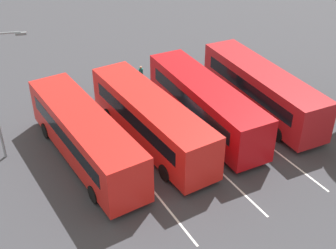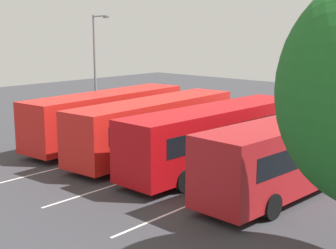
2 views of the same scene
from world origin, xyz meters
name	(u,v)px [view 1 (image 1 of 2)]	position (x,y,z in m)	size (l,w,h in m)	color
ground_plane	(185,138)	(0.00, 0.00, 0.00)	(76.34, 76.34, 0.00)	#38383D
bus_far_left	(261,88)	(0.65, -6.38, 1.73)	(11.46, 2.99, 3.13)	#AD191E
bus_center_left	(204,103)	(0.77, -1.87, 1.73)	(11.41, 2.80, 3.13)	#B70C11
bus_center_right	(150,119)	(0.62, 2.12, 1.73)	(11.52, 3.34, 3.13)	red
bus_far_right	(84,135)	(0.77, 6.29, 1.73)	(11.54, 3.48, 3.13)	red
pedestrian	(141,74)	(8.01, -0.64, 0.97)	(0.45, 0.45, 1.65)	#232833
lane_stripe_outer_left	(238,122)	(0.00, -4.15, 0.00)	(16.36, 0.12, 0.01)	silver
lane_stripe_inner_left	(185,138)	(0.00, 0.00, 0.00)	(16.36, 0.12, 0.01)	silver
lane_stripe_inner_right	(125,156)	(0.00, 4.15, 0.00)	(16.36, 0.12, 0.01)	silver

